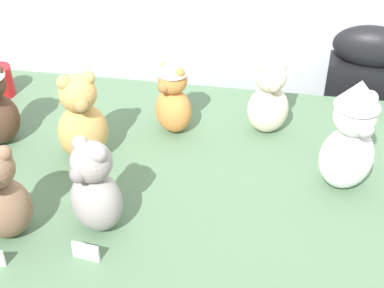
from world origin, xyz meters
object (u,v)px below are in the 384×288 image
object	(u,v)px
teddy_bear_honey	(81,120)
instrument_case	(354,136)
teddy_bear_snow	(351,137)
teddy_bear_ash	(95,189)
teddy_bear_mocha	(0,196)
party_cup_red	(1,81)
teddy_bear_cream	(269,99)
display_table	(192,260)
teddy_bear_ginger	(173,95)

from	to	relation	value
teddy_bear_honey	instrument_case	bearing A→B (deg)	4.98
teddy_bear_snow	teddy_bear_honey	xyz separation A→B (m)	(-0.76, 0.01, -0.03)
teddy_bear_ash	teddy_bear_mocha	distance (m)	0.23
teddy_bear_snow	party_cup_red	world-z (taller)	teddy_bear_snow
instrument_case	teddy_bear_cream	bearing A→B (deg)	-127.66
instrument_case	teddy_bear_mocha	distance (m)	1.40
teddy_bear_cream	party_cup_red	bearing A→B (deg)	159.25
display_table	teddy_bear_cream	distance (m)	0.59
instrument_case	teddy_bear_cream	size ratio (longest dim) A/B	3.72
instrument_case	teddy_bear_snow	size ratio (longest dim) A/B	2.73
display_table	party_cup_red	bearing A→B (deg)	155.23
party_cup_red	teddy_bear_snow	bearing A→B (deg)	-14.52
teddy_bear_cream	teddy_bear_snow	xyz separation A→B (m)	(0.23, -0.23, 0.05)
teddy_bear_honey	teddy_bear_ash	xyz separation A→B (m)	(0.12, -0.28, -0.01)
instrument_case	party_cup_red	size ratio (longest dim) A/B	8.58
teddy_bear_snow	teddy_bear_ginger	bearing A→B (deg)	131.17
instrument_case	teddy_bear_honey	world-z (taller)	teddy_bear_honey
instrument_case	teddy_bear_ash	size ratio (longest dim) A/B	3.40
display_table	teddy_bear_snow	xyz separation A→B (m)	(0.43, 0.03, 0.53)
teddy_bear_honey	party_cup_red	bearing A→B (deg)	114.63
teddy_bear_ginger	teddy_bear_ash	distance (m)	0.47
teddy_bear_cream	instrument_case	bearing A→B (deg)	30.10
display_table	teddy_bear_ginger	distance (m)	0.55
teddy_bear_cream	teddy_bear_snow	world-z (taller)	teddy_bear_snow
teddy_bear_mocha	teddy_bear_snow	bearing A→B (deg)	2.17
teddy_bear_cream	party_cup_red	xyz separation A→B (m)	(-0.92, 0.07, -0.06)
teddy_bear_ginger	party_cup_red	xyz separation A→B (m)	(-0.63, 0.11, -0.08)
teddy_bear_ash	instrument_case	bearing A→B (deg)	77.02
instrument_case	teddy_bear_ginger	xyz separation A→B (m)	(-0.64, -0.41, 0.39)
teddy_bear_mocha	party_cup_red	world-z (taller)	teddy_bear_mocha
instrument_case	teddy_bear_ash	xyz separation A→B (m)	(-0.75, -0.86, 0.38)
instrument_case	party_cup_red	xyz separation A→B (m)	(-1.26, -0.30, 0.31)
instrument_case	teddy_bear_honey	size ratio (longest dim) A/B	3.26
teddy_bear_snow	teddy_bear_cream	bearing A→B (deg)	105.40
teddy_bear_snow	teddy_bear_mocha	world-z (taller)	teddy_bear_snow
teddy_bear_honey	teddy_bear_snow	bearing A→B (deg)	-29.40
instrument_case	teddy_bear_snow	world-z (taller)	teddy_bear_snow
display_table	teddy_bear_cream	bearing A→B (deg)	52.86
teddy_bear_cream	party_cup_red	size ratio (longest dim) A/B	2.31
teddy_bear_snow	party_cup_red	bearing A→B (deg)	136.06
teddy_bear_mocha	party_cup_red	size ratio (longest dim) A/B	2.55
teddy_bear_cream	teddy_bear_ginger	xyz separation A→B (m)	(-0.29, -0.05, 0.01)
teddy_bear_honey	teddy_bear_mocha	world-z (taller)	teddy_bear_honey
teddy_bear_honey	party_cup_red	world-z (taller)	teddy_bear_honey
teddy_bear_honey	teddy_bear_cream	bearing A→B (deg)	-6.21
teddy_bear_mocha	teddy_bear_ginger	bearing A→B (deg)	37.76
display_table	teddy_bear_ash	size ratio (longest dim) A/B	6.08
teddy_bear_snow	teddy_bear_ginger	distance (m)	0.56
display_table	teddy_bear_honey	world-z (taller)	teddy_bear_honey
instrument_case	teddy_bear_mocha	size ratio (longest dim) A/B	3.37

